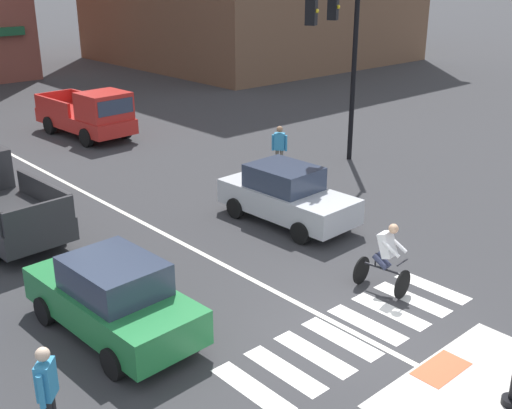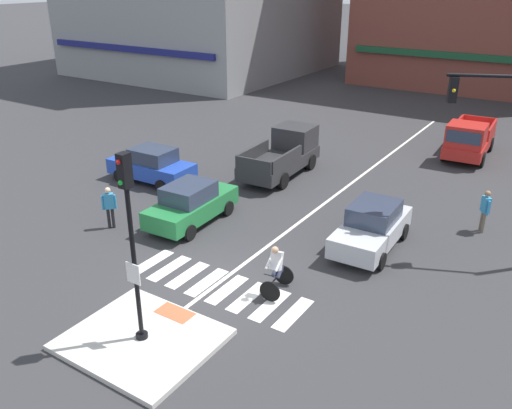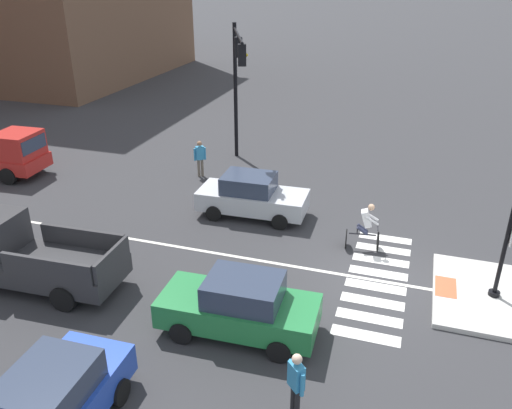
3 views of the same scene
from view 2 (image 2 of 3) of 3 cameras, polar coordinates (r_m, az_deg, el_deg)
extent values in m
plane|color=#333335|center=(16.90, -4.40, -8.80)|extent=(300.00, 300.00, 0.00)
cube|color=beige|center=(14.92, -12.06, -13.93)|extent=(3.82, 3.32, 0.15)
cube|color=#DB5B38|center=(15.61, -8.69, -11.38)|extent=(1.10, 0.60, 0.01)
cylinder|color=black|center=(14.84, -12.10, -13.52)|extent=(0.32, 0.32, 0.12)
cylinder|color=black|center=(13.67, -12.86, -6.33)|extent=(0.12, 0.12, 4.16)
cube|color=white|center=(13.73, -13.00, -7.21)|extent=(0.44, 0.03, 0.56)
cube|color=black|center=(12.64, -13.88, 3.55)|extent=(0.24, 0.28, 0.84)
sphere|color=red|center=(12.45, -14.51, 4.41)|extent=(0.12, 0.12, 0.12)
sphere|color=green|center=(12.62, -14.28, 2.27)|extent=(0.12, 0.12, 0.12)
cube|color=silver|center=(18.54, -11.08, -6.04)|extent=(0.44, 1.80, 0.01)
cube|color=silver|center=(18.05, -9.25, -6.75)|extent=(0.44, 1.80, 0.01)
cube|color=silver|center=(17.60, -7.32, -7.49)|extent=(0.44, 1.80, 0.01)
cube|color=silver|center=(17.16, -5.28, -8.26)|extent=(0.44, 1.80, 0.01)
cube|color=silver|center=(16.75, -3.13, -9.05)|extent=(0.44, 1.80, 0.01)
cube|color=silver|center=(16.37, -0.86, -9.88)|extent=(0.44, 1.80, 0.01)
cube|color=silver|center=(16.02, 1.52, -10.72)|extent=(0.44, 1.80, 0.01)
cube|color=silver|center=(15.70, 4.02, -11.58)|extent=(0.44, 1.80, 0.01)
cube|color=silver|center=(24.71, 9.62, 1.84)|extent=(0.14, 28.00, 0.01)
cube|color=black|center=(18.11, 20.32, 11.47)|extent=(0.36, 0.38, 0.80)
sphere|color=gold|center=(17.94, 20.40, 11.35)|extent=(0.12, 0.12, 0.12)
cube|color=navy|center=(47.72, -13.47, 15.87)|extent=(18.05, 0.30, 0.50)
cube|color=#194C2D|center=(45.21, 20.87, 14.61)|extent=(16.84, 0.30, 0.50)
cube|color=#2347B7|center=(25.30, -11.11, 3.81)|extent=(4.15, 1.83, 0.70)
cube|color=#2D384C|center=(24.99, -10.97, 5.20)|extent=(1.94, 1.54, 0.64)
cylinder|color=black|center=(25.71, -14.40, 2.99)|extent=(0.61, 0.20, 0.60)
cylinder|color=black|center=(26.82, -11.91, 4.09)|extent=(0.61, 0.20, 0.60)
cylinder|color=black|center=(24.04, -10.09, 1.94)|extent=(0.61, 0.20, 0.60)
cylinder|color=black|center=(25.22, -7.64, 3.14)|extent=(0.61, 0.20, 0.60)
cube|color=#237A3D|center=(20.86, -6.87, -0.27)|extent=(1.87, 4.17, 0.70)
cube|color=#2D384C|center=(20.49, -7.21, 1.30)|extent=(1.56, 1.96, 0.64)
cylinder|color=black|center=(22.39, -6.58, 0.49)|extent=(0.21, 0.61, 0.60)
cylinder|color=black|center=(21.49, -3.02, -0.40)|extent=(0.21, 0.61, 0.60)
cylinder|color=black|center=(20.61, -10.80, -1.91)|extent=(0.21, 0.61, 0.60)
cylinder|color=black|center=(19.64, -7.10, -3.00)|extent=(0.21, 0.61, 0.60)
cube|color=silver|center=(19.25, 12.22, -2.79)|extent=(1.84, 4.16, 0.70)
cube|color=#2D384C|center=(19.09, 12.54, -0.82)|extent=(1.54, 1.95, 0.64)
cylinder|color=black|center=(18.11, 13.24, -5.92)|extent=(0.20, 0.61, 0.60)
cylinder|color=black|center=(18.58, 8.38, -4.70)|extent=(0.20, 0.61, 0.60)
cylinder|color=black|center=(20.30, 15.55, -2.80)|extent=(0.20, 0.61, 0.60)
cylinder|color=black|center=(20.72, 11.16, -1.79)|extent=(0.20, 0.61, 0.60)
cube|color=#2D2D30|center=(25.59, 2.56, 4.54)|extent=(2.14, 5.18, 0.60)
cube|color=#2D2D30|center=(26.69, 4.22, 7.23)|extent=(1.88, 1.78, 1.10)
cube|color=#2D384C|center=(27.39, 5.00, 7.81)|extent=(1.62, 0.16, 0.60)
cube|color=#2D2D30|center=(24.96, -0.33, 5.52)|extent=(0.25, 2.81, 0.60)
cube|color=#2D2D30|center=(24.15, 3.32, 4.85)|extent=(0.25, 2.81, 0.60)
cube|color=#2D2D30|center=(23.33, -0.30, 4.20)|extent=(1.80, 0.18, 0.60)
cylinder|color=black|center=(27.41, 2.42, 5.20)|extent=(0.28, 0.77, 0.76)
cylinder|color=black|center=(26.66, 5.89, 4.55)|extent=(0.28, 0.77, 0.76)
cylinder|color=black|center=(24.96, -0.82, 3.33)|extent=(0.28, 0.77, 0.76)
cylinder|color=black|center=(24.13, 2.90, 2.57)|extent=(0.28, 0.77, 0.76)
cube|color=red|center=(30.69, 21.85, 6.11)|extent=(2.18, 5.20, 0.60)
cube|color=red|center=(28.93, 21.58, 6.93)|extent=(1.89, 1.80, 1.10)
cube|color=#2D384C|center=(28.12, 21.31, 6.69)|extent=(1.62, 0.17, 0.60)
cube|color=red|center=(31.42, 23.92, 7.31)|extent=(0.28, 2.81, 0.60)
cube|color=red|center=(31.63, 20.74, 7.91)|extent=(0.28, 2.81, 0.60)
cube|color=red|center=(32.94, 22.74, 8.18)|extent=(1.80, 0.20, 0.60)
cylinder|color=black|center=(29.17, 23.00, 4.45)|extent=(0.28, 0.77, 0.76)
cylinder|color=black|center=(29.40, 19.51, 5.12)|extent=(0.28, 0.77, 0.76)
cylinder|color=black|center=(32.02, 23.79, 5.91)|extent=(0.28, 0.77, 0.76)
cylinder|color=black|center=(32.23, 20.60, 6.53)|extent=(0.28, 0.77, 0.76)
cylinder|color=black|center=(16.03, 1.49, -9.29)|extent=(0.66, 0.12, 0.66)
cylinder|color=black|center=(16.85, 2.99, -7.53)|extent=(0.66, 0.12, 0.66)
cylinder|color=black|center=(16.32, 2.27, -7.73)|extent=(0.16, 0.89, 0.05)
cylinder|color=black|center=(16.37, 2.54, -6.90)|extent=(0.04, 0.04, 0.30)
cylinder|color=black|center=(15.79, 1.59, -7.62)|extent=(0.44, 0.09, 0.04)
cylinder|color=#2D334C|center=(16.22, 2.57, -7.22)|extent=(0.17, 0.41, 0.33)
cylinder|color=#2D334C|center=(16.27, 2.05, -7.10)|extent=(0.17, 0.41, 0.33)
cube|color=silver|center=(15.95, 2.19, -6.00)|extent=(0.38, 0.42, 0.60)
sphere|color=tan|center=(15.65, 2.03, -4.89)|extent=(0.22, 0.22, 0.22)
cylinder|color=silver|center=(15.75, 2.46, -6.41)|extent=(0.14, 0.46, 0.31)
cylinder|color=silver|center=(15.86, 1.39, -6.16)|extent=(0.14, 0.46, 0.31)
cylinder|color=black|center=(21.09, -15.04, -1.39)|extent=(0.12, 0.12, 0.82)
cylinder|color=black|center=(21.10, -15.47, -1.43)|extent=(0.12, 0.12, 0.82)
cube|color=#338CBF|center=(20.81, -15.46, 0.36)|extent=(0.41, 0.41, 0.60)
cylinder|color=#338CBF|center=(20.82, -14.82, 0.29)|extent=(0.09, 0.09, 0.56)
cylinder|color=#338CBF|center=(20.85, -16.08, 0.18)|extent=(0.09, 0.09, 0.56)
sphere|color=beige|center=(20.65, -15.59, 1.48)|extent=(0.22, 0.22, 0.22)
cylinder|color=#6B6051|center=(21.73, 23.15, -1.80)|extent=(0.12, 0.12, 0.82)
cylinder|color=#6B6051|center=(21.86, 22.97, -1.62)|extent=(0.12, 0.12, 0.82)
cube|color=#338CBF|center=(21.52, 23.36, 0.00)|extent=(0.39, 0.42, 0.60)
cylinder|color=#338CBF|center=(21.36, 23.60, -0.37)|extent=(0.09, 0.09, 0.56)
cylinder|color=#338CBF|center=(21.73, 23.08, 0.12)|extent=(0.09, 0.09, 0.56)
sphere|color=#936B4C|center=(21.36, 23.55, 1.08)|extent=(0.22, 0.22, 0.22)
camera|label=1|loc=(18.33, -43.35, 10.71)|focal=44.50mm
camera|label=3|loc=(25.05, -33.83, 19.44)|focal=36.25mm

